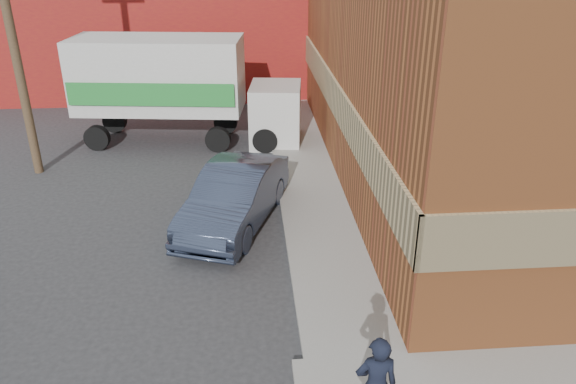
# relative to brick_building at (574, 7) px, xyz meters

# --- Properties ---
(ground) EXTENTS (90.00, 90.00, 0.00)m
(ground) POSITION_rel_brick_building_xyz_m (-8.50, -9.00, -4.68)
(ground) COLOR #28282B
(ground) RESTS_ON ground
(brick_building) EXTENTS (14.25, 18.25, 9.36)m
(brick_building) POSITION_rel_brick_building_xyz_m (0.00, 0.00, 0.00)
(brick_building) COLOR #995127
(brick_building) RESTS_ON ground
(sidewalk_west) EXTENTS (1.80, 18.00, 0.12)m
(sidewalk_west) POSITION_rel_brick_building_xyz_m (-7.90, 0.00, -4.62)
(sidewalk_west) COLOR gray
(sidewalk_west) RESTS_ON ground
(warehouse) EXTENTS (16.30, 8.30, 5.60)m
(warehouse) POSITION_rel_brick_building_xyz_m (-14.50, 11.00, -1.87)
(warehouse) COLOR maroon
(warehouse) RESTS_ON ground
(utility_pole) EXTENTS (2.00, 0.26, 9.00)m
(utility_pole) POSITION_rel_brick_building_xyz_m (-16.00, 0.00, 0.06)
(utility_pole) COLOR #4D3926
(utility_pole) RESTS_ON ground
(sedan) EXTENTS (2.99, 4.78, 1.49)m
(sedan) POSITION_rel_brick_building_xyz_m (-9.98, -3.79, -3.94)
(sedan) COLOR #2E374D
(sedan) RESTS_ON ground
(box_truck) EXTENTS (7.40, 2.95, 3.56)m
(box_truck) POSITION_rel_brick_building_xyz_m (-11.81, 2.44, -2.63)
(box_truck) COLOR beige
(box_truck) RESTS_ON ground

